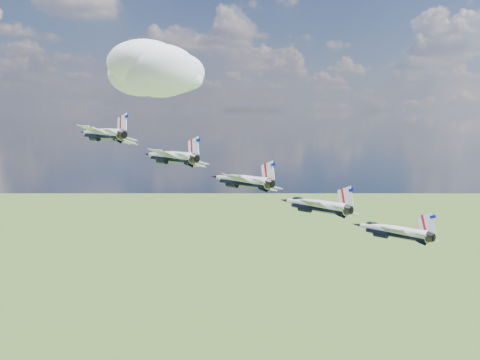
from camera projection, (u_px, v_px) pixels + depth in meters
name	position (u px, v px, depth m)	size (l,w,h in m)	color
cloud_far	(154.00, 75.00, 302.93)	(64.67, 50.81, 25.41)	white
jet_0	(101.00, 133.00, 87.72)	(9.43, 13.97, 4.17)	white
jet_1	(169.00, 156.00, 86.04)	(9.43, 13.97, 4.17)	white
jet_2	(240.00, 180.00, 84.37)	(9.43, 13.97, 4.17)	silver
jet_3	(314.00, 205.00, 82.69)	(9.43, 13.97, 4.17)	white
jet_4	(390.00, 230.00, 81.02)	(9.43, 13.97, 4.17)	silver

